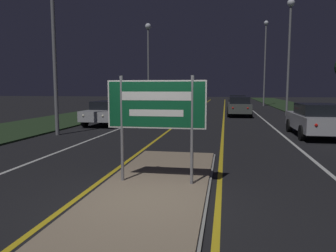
{
  "coord_description": "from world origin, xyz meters",
  "views": [
    {
      "loc": [
        1.5,
        -5.98,
        2.2
      ],
      "look_at": [
        0.0,
        2.56,
        1.2
      ],
      "focal_mm": 35.0,
      "sensor_mm": 36.0,
      "label": 1
    }
  ],
  "objects_px": {
    "car_receding_0": "(316,119)",
    "car_approaching_0": "(108,112)",
    "car_receding_1": "(239,106)",
    "streetlight_left_far": "(148,51)",
    "streetlight_right_far": "(265,52)",
    "streetlight_left_near": "(52,3)",
    "streetlight_right_near": "(290,38)",
    "highway_sign": "(156,108)",
    "car_receding_2": "(237,102)"
  },
  "relations": [
    {
      "from": "streetlight_right_near",
      "to": "highway_sign",
      "type": "bearing_deg",
      "value": -107.22
    },
    {
      "from": "streetlight_left_near",
      "to": "car_receding_0",
      "type": "distance_m",
      "value": 13.16
    },
    {
      "from": "car_receding_0",
      "to": "car_receding_1",
      "type": "bearing_deg",
      "value": 105.58
    },
    {
      "from": "streetlight_left_near",
      "to": "streetlight_left_far",
      "type": "height_order",
      "value": "streetlight_left_near"
    },
    {
      "from": "car_receding_2",
      "to": "car_receding_1",
      "type": "bearing_deg",
      "value": -90.99
    },
    {
      "from": "car_receding_0",
      "to": "car_approaching_0",
      "type": "bearing_deg",
      "value": 163.92
    },
    {
      "from": "car_receding_1",
      "to": "car_receding_2",
      "type": "bearing_deg",
      "value": 89.01
    },
    {
      "from": "streetlight_right_far",
      "to": "car_approaching_0",
      "type": "bearing_deg",
      "value": -116.86
    },
    {
      "from": "streetlight_right_near",
      "to": "streetlight_right_far",
      "type": "bearing_deg",
      "value": 90.71
    },
    {
      "from": "streetlight_right_far",
      "to": "car_receding_2",
      "type": "relative_size",
      "value": 2.16
    },
    {
      "from": "streetlight_right_far",
      "to": "car_receding_1",
      "type": "xyz_separation_m",
      "value": [
        -3.62,
        -15.6,
        -5.85
      ]
    },
    {
      "from": "car_receding_1",
      "to": "streetlight_right_far",
      "type": "bearing_deg",
      "value": 76.95
    },
    {
      "from": "streetlight_right_near",
      "to": "streetlight_right_far",
      "type": "xyz_separation_m",
      "value": [
        -0.18,
        14.71,
        0.49
      ]
    },
    {
      "from": "car_receding_0",
      "to": "car_receding_1",
      "type": "xyz_separation_m",
      "value": [
        -3.04,
        10.9,
        0.01
      ]
    },
    {
      "from": "streetlight_left_far",
      "to": "car_receding_2",
      "type": "xyz_separation_m",
      "value": [
        9.01,
        3.3,
        -5.19
      ]
    },
    {
      "from": "streetlight_right_near",
      "to": "streetlight_left_near",
      "type": "bearing_deg",
      "value": -133.59
    },
    {
      "from": "streetlight_left_near",
      "to": "streetlight_right_near",
      "type": "xyz_separation_m",
      "value": [
        12.72,
        13.36,
        0.11
      ]
    },
    {
      "from": "car_receding_0",
      "to": "streetlight_right_far",
      "type": "bearing_deg",
      "value": 88.75
    },
    {
      "from": "streetlight_right_near",
      "to": "car_receding_2",
      "type": "distance_m",
      "value": 10.64
    },
    {
      "from": "streetlight_right_far",
      "to": "car_approaching_0",
      "type": "xyz_separation_m",
      "value": [
        -11.78,
        -23.26,
        -5.89
      ]
    },
    {
      "from": "streetlight_left_far",
      "to": "car_approaching_0",
      "type": "height_order",
      "value": "streetlight_left_far"
    },
    {
      "from": "car_receding_0",
      "to": "car_receding_1",
      "type": "height_order",
      "value": "car_receding_1"
    },
    {
      "from": "streetlight_left_near",
      "to": "car_receding_2",
      "type": "height_order",
      "value": "streetlight_left_near"
    },
    {
      "from": "highway_sign",
      "to": "streetlight_left_near",
      "type": "distance_m",
      "value": 10.53
    },
    {
      "from": "streetlight_left_near",
      "to": "car_receding_1",
      "type": "bearing_deg",
      "value": 54.42
    },
    {
      "from": "car_receding_2",
      "to": "car_approaching_0",
      "type": "xyz_separation_m",
      "value": [
        -8.33,
        -16.97,
        -0.0
      ]
    },
    {
      "from": "car_receding_2",
      "to": "highway_sign",
      "type": "bearing_deg",
      "value": -95.4
    },
    {
      "from": "streetlight_left_near",
      "to": "streetlight_right_far",
      "type": "distance_m",
      "value": 30.75
    },
    {
      "from": "streetlight_right_far",
      "to": "car_receding_1",
      "type": "relative_size",
      "value": 2.19
    },
    {
      "from": "car_receding_1",
      "to": "car_approaching_0",
      "type": "distance_m",
      "value": 11.2
    },
    {
      "from": "car_receding_1",
      "to": "car_receding_2",
      "type": "height_order",
      "value": "car_receding_1"
    },
    {
      "from": "streetlight_left_near",
      "to": "streetlight_right_far",
      "type": "xyz_separation_m",
      "value": [
        12.54,
        28.07,
        0.61
      ]
    },
    {
      "from": "streetlight_left_far",
      "to": "car_receding_0",
      "type": "relative_size",
      "value": 1.86
    },
    {
      "from": "car_receding_0",
      "to": "car_approaching_0",
      "type": "xyz_separation_m",
      "value": [
        -11.2,
        3.23,
        -0.03
      ]
    },
    {
      "from": "highway_sign",
      "to": "streetlight_left_far",
      "type": "bearing_deg",
      "value": 103.69
    },
    {
      "from": "streetlight_left_near",
      "to": "car_receding_0",
      "type": "xyz_separation_m",
      "value": [
        11.96,
        1.58,
        -5.25
      ]
    },
    {
      "from": "streetlight_left_far",
      "to": "car_receding_1",
      "type": "xyz_separation_m",
      "value": [
        8.84,
        -6.0,
        -5.15
      ]
    },
    {
      "from": "car_approaching_0",
      "to": "streetlight_right_far",
      "type": "bearing_deg",
      "value": 63.14
    },
    {
      "from": "highway_sign",
      "to": "streetlight_right_far",
      "type": "bearing_deg",
      "value": 80.04
    },
    {
      "from": "streetlight_right_far",
      "to": "car_approaching_0",
      "type": "distance_m",
      "value": 26.73
    },
    {
      "from": "highway_sign",
      "to": "car_receding_0",
      "type": "bearing_deg",
      "value": 57.45
    },
    {
      "from": "car_receding_0",
      "to": "streetlight_left_far",
      "type": "bearing_deg",
      "value": 125.11
    },
    {
      "from": "car_approaching_0",
      "to": "streetlight_left_near",
      "type": "bearing_deg",
      "value": -98.93
    },
    {
      "from": "streetlight_right_far",
      "to": "streetlight_right_near",
      "type": "bearing_deg",
      "value": -89.29
    },
    {
      "from": "streetlight_left_far",
      "to": "streetlight_right_far",
      "type": "distance_m",
      "value": 15.74
    },
    {
      "from": "car_approaching_0",
      "to": "highway_sign",
      "type": "bearing_deg",
      "value": -65.11
    },
    {
      "from": "streetlight_right_near",
      "to": "streetlight_right_far",
      "type": "relative_size",
      "value": 0.88
    },
    {
      "from": "streetlight_left_far",
      "to": "car_receding_0",
      "type": "xyz_separation_m",
      "value": [
        11.88,
        -16.9,
        -5.16
      ]
    },
    {
      "from": "streetlight_right_near",
      "to": "streetlight_left_far",
      "type": "bearing_deg",
      "value": 157.98
    },
    {
      "from": "streetlight_left_near",
      "to": "car_receding_0",
      "type": "bearing_deg",
      "value": 7.51
    }
  ]
}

